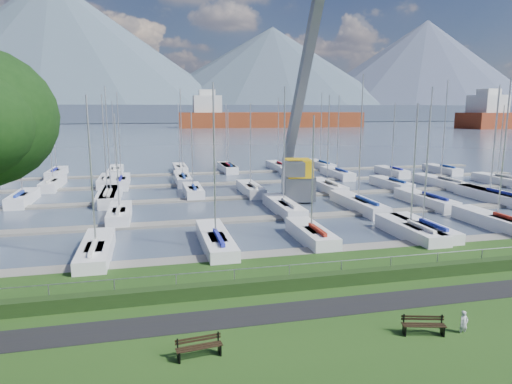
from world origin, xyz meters
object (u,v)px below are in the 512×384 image
object	(u,v)px
crane	(299,148)
bench_right	(423,325)
person	(464,320)
bench_left	(199,347)

from	to	relation	value
crane	bench_right	bearing A→B (deg)	-90.02
bench_right	crane	xyz separation A→B (m)	(4.72, 30.67, 4.91)
bench_right	person	xyz separation A→B (m)	(1.76, -0.27, 0.15)
bench_right	crane	size ratio (longest dim) A/B	0.08
bench_left	person	bearing A→B (deg)	-10.01
bench_left	bench_right	world-z (taller)	same
bench_right	crane	world-z (taller)	crane
bench_left	bench_right	bearing A→B (deg)	-9.01
bench_left	bench_right	distance (m)	9.46
person	crane	xyz separation A→B (m)	(2.96, 30.94, 4.76)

